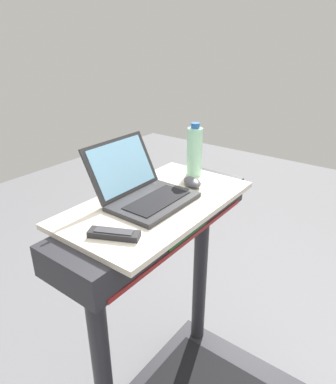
{
  "coord_description": "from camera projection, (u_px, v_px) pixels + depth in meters",
  "views": [
    {
      "loc": [
        -0.91,
        -0.03,
        1.69
      ],
      "look_at": [
        0.0,
        0.65,
        1.17
      ],
      "focal_mm": 32.44,
      "sensor_mm": 36.0,
      "label": 1
    }
  ],
  "objects": [
    {
      "name": "desk_board",
      "position": [
        157.0,
        203.0,
        1.3
      ],
      "size": [
        0.75,
        0.42,
        0.02
      ],
      "primitive_type": "cube",
      "color": "beige",
      "rests_on": "treadmill_base"
    },
    {
      "name": "laptop",
      "position": [
        143.0,
        189.0,
        1.28
      ],
      "size": [
        0.31,
        0.31,
        0.21
      ],
      "rotation": [
        0.0,
        0.0,
        -0.02
      ],
      "color": "#2D2D30",
      "rests_on": "desk_board"
    },
    {
      "name": "computer_mouse",
      "position": [
        192.0,
        182.0,
        1.42
      ],
      "size": [
        0.1,
        0.12,
        0.03
      ],
      "primitive_type": "ellipsoid",
      "rotation": [
        0.0,
        0.0,
        -0.5
      ],
      "color": "#4C4C51",
      "rests_on": "desk_board"
    },
    {
      "name": "water_bottle",
      "position": [
        194.0,
        151.0,
        1.49
      ],
      "size": [
        0.07,
        0.07,
        0.23
      ],
      "color": "#9EDBB2",
      "rests_on": "desk_board"
    },
    {
      "name": "tv_remote",
      "position": [
        114.0,
        234.0,
        1.06
      ],
      "size": [
        0.11,
        0.16,
        0.02
      ],
      "color": "#232326",
      "rests_on": "desk_board"
    }
  ]
}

